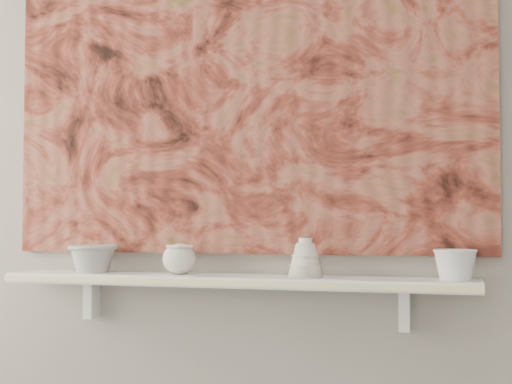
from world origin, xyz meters
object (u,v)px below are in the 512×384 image
(shelf, at_px, (232,281))
(painting, at_px, (240,74))
(bowl_grey, at_px, (93,258))
(bell_vessel, at_px, (305,257))
(cup_cream, at_px, (179,259))
(bowl_white, at_px, (455,264))

(shelf, relative_size, painting, 0.93)
(bowl_grey, xyz_separation_m, bell_vessel, (0.67, 0.00, 0.01))
(cup_cream, distance_m, bowl_white, 0.79)
(bell_vessel, bearing_deg, painting, 159.86)
(painting, xyz_separation_m, bell_vessel, (0.22, -0.08, -0.55))
(painting, height_order, bowl_grey, painting)
(bowl_white, bearing_deg, painting, 172.70)
(painting, relative_size, bowl_white, 12.98)
(bowl_grey, distance_m, cup_cream, 0.29)
(bowl_white, bearing_deg, bell_vessel, 180.00)
(shelf, distance_m, bell_vessel, 0.23)
(painting, xyz_separation_m, bowl_grey, (-0.45, -0.08, -0.57))
(painting, relative_size, bowl_grey, 9.84)
(bell_vessel, distance_m, bowl_white, 0.41)
(shelf, relative_size, bowl_grey, 9.18)
(shelf, height_order, painting, painting)
(cup_cream, bearing_deg, shelf, 0.00)
(painting, distance_m, cup_cream, 0.59)
(painting, distance_m, bell_vessel, 0.60)
(bowl_white, bearing_deg, shelf, 180.00)
(shelf, xyz_separation_m, bell_vessel, (0.22, 0.00, 0.07))
(bowl_grey, relative_size, cup_cream, 1.53)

